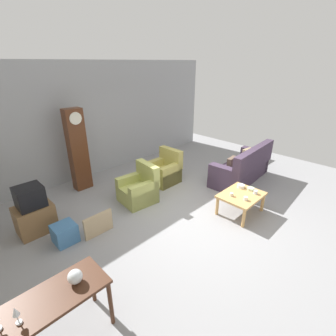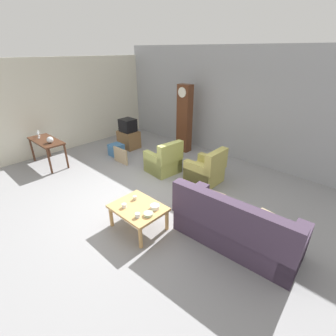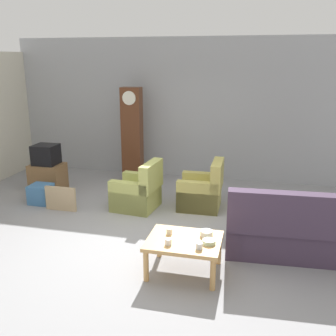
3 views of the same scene
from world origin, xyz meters
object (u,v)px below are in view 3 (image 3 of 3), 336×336
tv_crt (46,155)px  bowl_white_stacked (206,233)px  armchair_olive_near (138,193)px  tv_stand_cabinet (48,177)px  armchair_olive_far (202,192)px  bowl_shallow_green (209,242)px  couch_floral (301,233)px  cup_cream_tall (169,231)px  storage_box_blue (41,194)px  cup_white_porcelain (168,242)px  cup_blue_rimmed (199,246)px  grandfather_clock (132,135)px  framed_picture_leaning (61,199)px  coffee_table_wood (184,244)px

tv_crt → bowl_white_stacked: size_ratio=2.88×
armchair_olive_near → tv_stand_cabinet: bearing=166.3°
armchair_olive_far → bowl_shallow_green: 2.42m
couch_floral → cup_cream_tall: couch_floral is taller
cup_cream_tall → bowl_shallow_green: 0.58m
couch_floral → storage_box_blue: (-4.75, 0.99, -0.17)m
cup_white_porcelain → cup_blue_rimmed: size_ratio=0.99×
armchair_olive_far → cup_white_porcelain: (-0.05, -2.51, 0.20)m
armchair_olive_near → tv_stand_cabinet: armchair_olive_near is taller
armchair_olive_near → armchair_olive_far: same height
tv_stand_cabinet → tv_crt: tv_crt is taller
storage_box_blue → cup_cream_tall: size_ratio=5.36×
tv_stand_cabinet → cup_blue_rimmed: size_ratio=7.94×
tv_stand_cabinet → tv_crt: (0.00, 0.00, 0.50)m
couch_floral → grandfather_clock: bearing=141.0°
storage_box_blue → cup_white_porcelain: cup_white_porcelain is taller
framed_picture_leaning → couch_floral: bearing=-10.0°
armchair_olive_far → storage_box_blue: 3.14m
coffee_table_wood → bowl_white_stacked: bowl_white_stacked is taller
bowl_white_stacked → tv_crt: bearing=147.7°
armchair_olive_far → cup_cream_tall: 2.22m
tv_crt → armchair_olive_near: bearing=-13.7°
cup_blue_rimmed → bowl_shallow_green: cup_blue_rimmed is taller
grandfather_clock → storage_box_blue: (-1.29, -1.81, -0.88)m
grandfather_clock → bowl_shallow_green: bearing=-58.4°
tv_stand_cabinet → cup_blue_rimmed: 4.62m
coffee_table_wood → tv_crt: (-3.48, 2.54, 0.38)m
tv_stand_cabinet → bowl_shallow_green: 4.60m
coffee_table_wood → bowl_shallow_green: bowl_shallow_green is taller
bowl_shallow_green → framed_picture_leaning: bearing=151.6°
cup_white_porcelain → armchair_olive_far: bearing=88.8°
armchair_olive_near → bowl_white_stacked: bearing=-49.9°
armchair_olive_far → tv_stand_cabinet: armchair_olive_far is taller
tv_stand_cabinet → bowl_shallow_green: bearing=-34.2°
grandfather_clock → cup_blue_rimmed: size_ratio=24.86×
grandfather_clock → bowl_white_stacked: (2.19, -3.45, -0.56)m
storage_box_blue → grandfather_clock: bearing=54.6°
bowl_shallow_green → cup_blue_rimmed: bearing=-120.8°
cup_blue_rimmed → cup_cream_tall: (-0.46, 0.32, -0.00)m
storage_box_blue → bowl_white_stacked: size_ratio=2.42×
storage_box_blue → bowl_shallow_green: 4.01m
couch_floral → bowl_white_stacked: 1.43m
coffee_table_wood → cup_blue_rimmed: cup_blue_rimmed is taller
grandfather_clock → tv_crt: bearing=-145.0°
armchair_olive_far → cup_white_porcelain: bearing=-91.2°
armchair_olive_near → cup_cream_tall: (1.05, -1.89, 0.20)m
armchair_olive_near → cup_blue_rimmed: armchair_olive_near is taller
cup_white_porcelain → bowl_shallow_green: cup_white_porcelain is taller
couch_floral → armchair_olive_far: 2.23m
armchair_olive_near → bowl_white_stacked: (1.55, -1.83, 0.20)m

